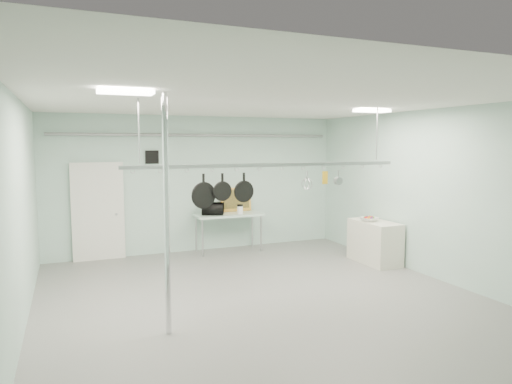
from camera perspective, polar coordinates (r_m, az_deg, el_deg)
name	(u,v)px	position (r m, az deg, el deg)	size (l,w,h in m)	color
floor	(266,302)	(7.55, 1.32, -13.64)	(8.00, 8.00, 0.00)	gray
ceiling	(267,102)	(7.15, 1.38, 11.23)	(7.00, 8.00, 0.02)	silver
back_wall	(199,184)	(10.93, -7.12, 1.01)	(7.00, 0.02, 3.20)	#9FBFB4
right_wall	(438,195)	(9.15, 21.77, -0.32)	(0.02, 8.00, 3.20)	#9FBFB4
door	(98,213)	(10.57, -19.13, -2.44)	(1.10, 0.10, 2.20)	silver
wall_vent	(152,157)	(10.63, -12.88, 4.28)	(0.30, 0.04, 0.30)	black
conduit_pipe	(200,135)	(10.80, -7.07, 7.06)	(0.07, 0.07, 6.60)	gray
chrome_pole	(167,216)	(6.10, -11.11, -2.96)	(0.08, 0.08, 3.20)	silver
prep_table	(229,217)	(10.82, -3.45, -3.10)	(1.60, 0.70, 0.91)	#B4D4C0
side_cabinet	(375,242)	(10.16, 14.60, -6.07)	(0.60, 1.20, 0.90)	beige
pot_rack	(271,163)	(7.48, 1.84, 3.63)	(4.80, 0.06, 1.00)	#B7B7BC
light_panel_left	(126,92)	(5.78, -15.99, 11.95)	(0.65, 0.30, 0.05)	white
light_panel_right	(372,111)	(8.87, 14.29, 9.82)	(0.65, 0.30, 0.05)	white
microwave	(213,209)	(10.67, -5.39, -2.10)	(0.49, 0.33, 0.27)	black
coffee_canister	(240,210)	(10.76, -2.00, -2.26)	(0.13, 0.13, 0.18)	white
painting_large	(236,200)	(11.15, -2.54, -0.94)	(0.78, 0.05, 0.58)	gold
painting_small	(244,206)	(11.24, -1.56, -1.73)	(0.30, 0.04, 0.25)	#331712
fruit_bowl	(369,219)	(10.04, 13.95, -3.33)	(0.36, 0.36, 0.09)	silver
skillet_left	(204,191)	(7.12, -6.57, 0.07)	(0.42, 0.06, 0.55)	black
skillet_mid	(222,186)	(7.20, -4.22, 0.70)	(0.31, 0.06, 0.42)	black
skillet_right	(244,187)	(7.32, -1.53, 0.58)	(0.35, 0.06, 0.48)	black
whisk	(307,181)	(7.80, 6.38, 1.37)	(0.19, 0.19, 0.34)	silver
grater	(325,178)	(7.97, 8.62, 1.80)	(0.10, 0.02, 0.24)	gold
saucepan	(338,178)	(8.11, 10.24, 1.78)	(0.14, 0.09, 0.26)	#BAB9BE
fruit_cluster	(369,217)	(10.03, 13.96, -3.11)	(0.24, 0.24, 0.09)	#AE1017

